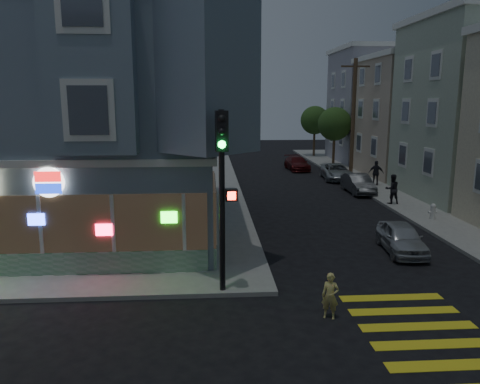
{
  "coord_description": "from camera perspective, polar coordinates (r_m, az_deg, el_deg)",
  "views": [
    {
      "loc": [
        0.88,
        -11.68,
        6.06
      ],
      "look_at": [
        2.09,
        6.44,
        2.48
      ],
      "focal_mm": 35.0,
      "sensor_mm": 36.0,
      "label": 1
    }
  ],
  "objects": [
    {
      "name": "running_child",
      "position": [
        13.68,
        10.95,
        -12.33
      ],
      "size": [
        0.57,
        0.48,
        1.32
      ],
      "primitive_type": "imported",
      "rotation": [
        0.0,
        0.0,
        -0.41
      ],
      "color": "#CFC56A",
      "rests_on": "ground"
    },
    {
      "name": "corner_building",
      "position": [
        23.68,
        -21.04,
        9.83
      ],
      "size": [
        14.6,
        14.6,
        11.4
      ],
      "color": "slate",
      "rests_on": "sidewalk_nw"
    },
    {
      "name": "parked_car_a",
      "position": [
        20.05,
        19.07,
        -5.29
      ],
      "size": [
        1.76,
        3.64,
        1.2
      ],
      "primitive_type": "imported",
      "rotation": [
        0.0,
        0.0,
        -0.1
      ],
      "color": "#B0B4B9",
      "rests_on": "ground"
    },
    {
      "name": "parked_car_b",
      "position": [
        31.81,
        14.21,
        0.98
      ],
      "size": [
        1.35,
        3.85,
        1.27
      ],
      "primitive_type": "imported",
      "rotation": [
        0.0,
        0.0,
        0.0
      ],
      "color": "#3C3F42",
      "rests_on": "ground"
    },
    {
      "name": "traffic_signal",
      "position": [
        14.0,
        -2.13,
        2.52
      ],
      "size": [
        0.67,
        0.63,
        5.64
      ],
      "rotation": [
        0.0,
        0.0,
        0.12
      ],
      "color": "black",
      "rests_on": "sidewalk_nw"
    },
    {
      "name": "street_tree_far",
      "position": [
        50.99,
        9.1,
        8.63
      ],
      "size": [
        3.0,
        3.0,
        5.3
      ],
      "color": "#4C3826",
      "rests_on": "sidewalk_ne"
    },
    {
      "name": "row_house_c",
      "position": [
        41.16,
        23.33,
        8.29
      ],
      "size": [
        12.0,
        8.6,
        9.0
      ],
      "primitive_type": "cube",
      "color": "tan",
      "rests_on": "sidewalk_ne"
    },
    {
      "name": "pedestrian_b",
      "position": [
        34.27,
        16.26,
        2.24
      ],
      "size": [
        1.1,
        0.77,
        1.73
      ],
      "primitive_type": "imported",
      "rotation": [
        0.0,
        0.0,
        2.76
      ],
      "color": "black",
      "rests_on": "sidewalk_ne"
    },
    {
      "name": "utility_pole",
      "position": [
        37.39,
        13.64,
        8.91
      ],
      "size": [
        2.2,
        0.3,
        9.0
      ],
      "color": "#4C3826",
      "rests_on": "sidewalk_ne"
    },
    {
      "name": "row_house_d",
      "position": [
        49.33,
        18.63,
        9.82
      ],
      "size": [
        12.0,
        8.6,
        10.5
      ],
      "primitive_type": "cube",
      "color": "#918E9C",
      "rests_on": "sidewalk_ne"
    },
    {
      "name": "sidewalk_nw",
      "position": [
        38.01,
        -26.01,
        0.96
      ],
      "size": [
        33.0,
        42.0,
        0.15
      ],
      "primitive_type": "cube",
      "color": "gray",
      "rests_on": "ground"
    },
    {
      "name": "ground",
      "position": [
        13.19,
        -7.52,
        -16.32
      ],
      "size": [
        120.0,
        120.0,
        0.0
      ],
      "primitive_type": "plane",
      "color": "black",
      "rests_on": "ground"
    },
    {
      "name": "parked_car_d",
      "position": [
        36.84,
        11.68,
        2.42
      ],
      "size": [
        2.38,
        4.54,
        1.22
      ],
      "primitive_type": "imported",
      "rotation": [
        0.0,
        0.0,
        -0.08
      ],
      "color": "#A7AEB1",
      "rests_on": "ground"
    },
    {
      "name": "fire_hydrant",
      "position": [
        25.49,
        22.45,
        -2.14
      ],
      "size": [
        0.47,
        0.27,
        0.81
      ],
      "color": "silver",
      "rests_on": "sidewalk_ne"
    },
    {
      "name": "pedestrian_a",
      "position": [
        28.41,
        18.05,
        0.35
      ],
      "size": [
        0.88,
        0.71,
        1.71
      ],
      "primitive_type": "imported",
      "rotation": [
        0.0,
        0.0,
        3.22
      ],
      "color": "black",
      "rests_on": "sidewalk_ne"
    },
    {
      "name": "street_tree_near",
      "position": [
        43.24,
        11.47,
        8.12
      ],
      "size": [
        3.0,
        3.0,
        5.3
      ],
      "color": "#4C3826",
      "rests_on": "sidewalk_ne"
    },
    {
      "name": "parked_car_c",
      "position": [
        41.39,
        6.97,
        3.48
      ],
      "size": [
        1.9,
        4.18,
        1.19
      ],
      "primitive_type": "imported",
      "rotation": [
        0.0,
        0.0,
        0.06
      ],
      "color": "#4F1213",
      "rests_on": "ground"
    }
  ]
}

